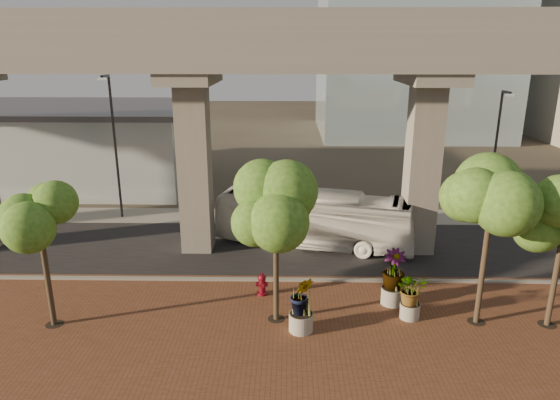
{
  "coord_description": "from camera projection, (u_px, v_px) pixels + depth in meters",
  "views": [
    {
      "loc": [
        -1.02,
        -23.66,
        10.81
      ],
      "look_at": [
        -1.45,
        0.5,
        3.33
      ],
      "focal_mm": 32.0,
      "sensor_mm": 36.0,
      "label": 1
    }
  ],
  "objects": [
    {
      "name": "planter_left",
      "position": [
        301.0,
        298.0,
        19.28
      ],
      "size": [
        2.13,
        2.13,
        2.34
      ],
      "color": "#99958A",
      "rests_on": "ground"
    },
    {
      "name": "street_tree_far_west",
      "position": [
        39.0,
        222.0,
        18.83
      ],
      "size": [
        3.79,
        3.79,
        6.12
      ],
      "color": "#423726",
      "rests_on": "ground"
    },
    {
      "name": "planter_front",
      "position": [
        411.0,
        291.0,
        20.27
      ],
      "size": [
        1.83,
        1.83,
        2.01
      ],
      "color": "gray",
      "rests_on": "ground"
    },
    {
      "name": "planter_right",
      "position": [
        394.0,
        272.0,
        21.33
      ],
      "size": [
        2.32,
        2.32,
        2.48
      ],
      "color": "gray",
      "rests_on": "ground"
    },
    {
      "name": "station_pavilion",
      "position": [
        55.0,
        144.0,
        40.45
      ],
      "size": [
        23.0,
        13.0,
        6.3
      ],
      "color": "silver",
      "rests_on": "ground"
    },
    {
      "name": "streetlamp_east",
      "position": [
        496.0,
        151.0,
        29.6
      ],
      "size": [
        0.41,
        1.21,
        8.33
      ],
      "color": "#2D2D32",
      "rests_on": "ground"
    },
    {
      "name": "fire_hydrant",
      "position": [
        262.0,
        284.0,
        22.41
      ],
      "size": [
        0.53,
        0.47,
        1.05
      ],
      "color": "maroon",
      "rests_on": "ground"
    },
    {
      "name": "streetlamp_west",
      "position": [
        114.0,
        138.0,
        31.19
      ],
      "size": [
        0.45,
        1.32,
        9.12
      ],
      "color": "#2C2B30",
      "rests_on": "ground"
    },
    {
      "name": "ground",
      "position": [
        308.0,
        264.0,
        25.78
      ],
      "size": [
        160.0,
        160.0,
        0.0
      ],
      "primitive_type": "plane",
      "color": "#342D26",
      "rests_on": "ground"
    },
    {
      "name": "asphalt_road",
      "position": [
        307.0,
        249.0,
        27.68
      ],
      "size": [
        90.0,
        8.0,
        0.04
      ],
      "primitive_type": "cube",
      "color": "black",
      "rests_on": "ground"
    },
    {
      "name": "far_sidewalk",
      "position": [
        304.0,
        216.0,
        32.93
      ],
      "size": [
        90.0,
        3.0,
        0.06
      ],
      "primitive_type": "cube",
      "color": "gray",
      "rests_on": "ground"
    },
    {
      "name": "street_tree_near_east",
      "position": [
        492.0,
        199.0,
        18.75
      ],
      "size": [
        4.01,
        4.01,
        7.09
      ],
      "color": "#423726",
      "rests_on": "ground"
    },
    {
      "name": "transit_viaduct",
      "position": [
        309.0,
        118.0,
        25.53
      ],
      "size": [
        72.0,
        5.6,
        12.4
      ],
      "color": "gray",
      "rests_on": "ground"
    },
    {
      "name": "brick_plaza",
      "position": [
        316.0,
        356.0,
        18.13
      ],
      "size": [
        70.0,
        13.0,
        0.06
      ],
      "primitive_type": "cube",
      "color": "brown",
      "rests_on": "ground"
    },
    {
      "name": "street_tree_near_west",
      "position": [
        276.0,
        210.0,
        19.13
      ],
      "size": [
        3.67,
        3.67,
        6.41
      ],
      "color": "#423726",
      "rests_on": "ground"
    },
    {
      "name": "transit_bus",
      "position": [
        314.0,
        220.0,
        27.8
      ],
      "size": [
        11.3,
        5.28,
        3.07
      ],
      "primitive_type": "imported",
      "rotation": [
        0.0,
        0.0,
        1.32
      ],
      "color": "white",
      "rests_on": "ground"
    },
    {
      "name": "curb_strip",
      "position": [
        309.0,
        280.0,
        23.84
      ],
      "size": [
        70.0,
        0.25,
        0.16
      ],
      "primitive_type": "cube",
      "color": "gray",
      "rests_on": "ground"
    }
  ]
}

